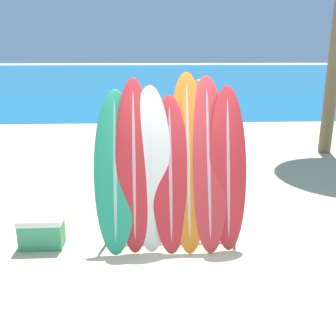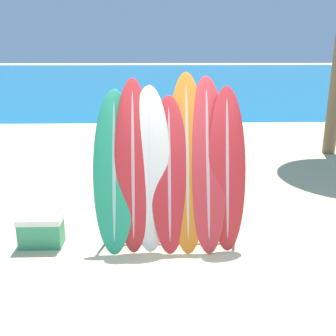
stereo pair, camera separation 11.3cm
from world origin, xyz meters
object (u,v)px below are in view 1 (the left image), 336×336
Objects in this scene: surfboard_slot_2 at (151,169)px; surfboard_slot_3 at (170,174)px; surfboard_slot_5 at (208,163)px; cooler_box at (42,232)px; surfboard_slot_6 at (228,168)px; person_mid_beach at (198,103)px; surfboard_slot_0 at (115,171)px; surfboard_slot_4 at (188,161)px; person_near_water at (210,120)px; surfboard_rack at (171,213)px; surfboard_slot_1 at (134,165)px.

surfboard_slot_2 reaches higher than surfboard_slot_3.
cooler_box is (-2.34, -0.10, -0.94)m from surfboard_slot_5.
surfboard_slot_6 is 8.00m from person_mid_beach.
surfboard_slot_0 is 1.24× the size of person_mid_beach.
surfboard_slot_0 is at bearing 178.72° from surfboard_slot_2.
surfboard_slot_4 is (0.25, 0.07, 0.15)m from surfboard_slot_3.
surfboard_slot_2 is 0.93× the size of surfboard_slot_4.
surfboard_slot_6 is 1.42× the size of person_near_water.
surfboard_slot_4 is at bearing 154.60° from person_near_water.
surfboard_slot_3 is 5.53m from person_near_water.
surfboard_slot_1 is at bearing 173.80° from surfboard_rack.
surfboard_slot_4 is 8.00m from person_mid_beach.
surfboard_slot_4 is 0.56m from surfboard_slot_6.
surfboard_slot_0 is at bearing -178.47° from surfboard_slot_5.
surfboard_slot_4 is 1.02× the size of surfboard_slot_5.
cooler_box is at bearing -177.62° from surfboard_slot_5.
surfboard_slot_5 is (1.28, 0.03, 0.09)m from surfboard_slot_0.
surfboard_slot_4 is at bearing 49.37° from person_mid_beach.
surfboard_slot_2 is at bearing 179.92° from surfboard_slot_6.
surfboard_slot_5 is 2.52m from cooler_box.
surfboard_slot_1 is 1.05× the size of surfboard_slot_6.
surfboard_rack is 1.22× the size of person_near_water.
surfboard_slot_6 is at bearing 0.47° from surfboard_slot_3.
cooler_box is (-1.54, -0.05, -0.89)m from surfboard_slot_2.
surfboard_rack is 0.98m from surfboard_slot_0.
surfboard_slot_5 is (0.28, -0.02, -0.02)m from surfboard_slot_4.
surfboard_rack is 0.70m from surfboard_slot_2.
surfboard_slot_4 is 5.41m from person_near_water.
surfboard_slot_6 is (0.27, -0.05, -0.06)m from surfboard_slot_5.
surfboard_slot_1 is 5.66m from person_near_water.
surfboard_slot_1 is at bearing 44.27° from person_mid_beach.
surfboard_rack is 0.81× the size of surfboard_slot_5.
surfboard_slot_2 is at bearing 45.85° from person_mid_beach.
surfboard_slot_2 is at bearing -3.24° from surfboard_slot_1.
surfboard_rack is at bearing -170.61° from surfboard_slot_5.
person_near_water reaches higher than surfboard_rack.
surfboard_rack is at bearing -177.10° from surfboard_slot_6.
surfboard_slot_2 reaches higher than surfboard_slot_6.
surfboard_slot_5 reaches higher than surfboard_slot_0.
surfboard_slot_6 is at bearing -0.64° from surfboard_slot_1.
cooler_box is (-2.60, -0.05, -0.88)m from surfboard_slot_6.
surfboard_slot_3 is at bearing -2.43° from surfboard_slot_1.
surfboard_slot_2 reaches higher than cooler_box.
cooler_box is at bearing -176.57° from surfboard_slot_0.
surfboard_slot_3 is at bearing -179.53° from surfboard_slot_6.
surfboard_slot_3 is 0.87× the size of surfboard_slot_4.
surfboard_rack is at bearing -78.83° from surfboard_slot_3.
surfboard_slot_1 is at bearing 0.45° from surfboard_slot_0.
surfboard_slot_1 is at bearing -178.20° from surfboard_slot_5.
surfboard_slot_4 is 1.08× the size of surfboard_slot_6.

